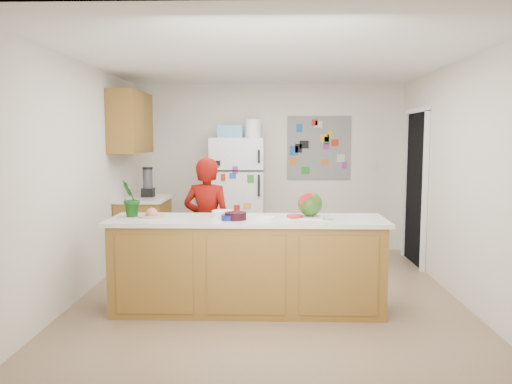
{
  "coord_description": "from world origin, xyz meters",
  "views": [
    {
      "loc": [
        0.02,
        -5.28,
        1.69
      ],
      "look_at": [
        -0.14,
        0.2,
        1.1
      ],
      "focal_mm": 35.0,
      "sensor_mm": 36.0,
      "label": 1
    }
  ],
  "objects_px": {
    "person": "(207,225)",
    "cherry_bowl": "(236,216)",
    "refrigerator": "(238,197)",
    "watermelon": "(310,204)"
  },
  "relations": [
    {
      "from": "person",
      "to": "watermelon",
      "type": "distance_m",
      "value": 1.24
    },
    {
      "from": "person",
      "to": "cherry_bowl",
      "type": "distance_m",
      "value": 0.81
    },
    {
      "from": "watermelon",
      "to": "cherry_bowl",
      "type": "height_order",
      "value": "watermelon"
    },
    {
      "from": "person",
      "to": "refrigerator",
      "type": "bearing_deg",
      "value": -86.4
    },
    {
      "from": "person",
      "to": "watermelon",
      "type": "height_order",
      "value": "person"
    },
    {
      "from": "person",
      "to": "cherry_bowl",
      "type": "xyz_separation_m",
      "value": [
        0.36,
        -0.69,
        0.21
      ]
    },
    {
      "from": "refrigerator",
      "to": "person",
      "type": "height_order",
      "value": "refrigerator"
    },
    {
      "from": "refrigerator",
      "to": "cherry_bowl",
      "type": "relative_size",
      "value": 8.15
    },
    {
      "from": "watermelon",
      "to": "person",
      "type": "bearing_deg",
      "value": 153.61
    },
    {
      "from": "person",
      "to": "cherry_bowl",
      "type": "height_order",
      "value": "person"
    }
  ]
}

